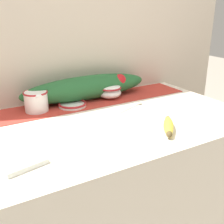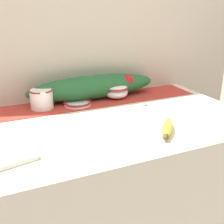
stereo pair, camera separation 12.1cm
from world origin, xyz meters
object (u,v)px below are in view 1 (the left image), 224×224
Objects in this scene: spoon at (138,104)px; napkin_stack at (19,160)px; sugar_bowl at (110,91)px; small_dish at (72,104)px; banana at (168,126)px; cream_pitcher at (36,101)px.

napkin_stack reaches higher than spoon.
sugar_bowl is 0.23m from small_dish.
napkin_stack is (-0.36, -0.41, -0.00)m from small_dish.
banana reaches higher than small_dish.
small_dish is (0.17, -0.03, -0.04)m from cream_pitcher.
cream_pitcher is 0.76× the size of spoon.
cream_pitcher is 0.95× the size of small_dish.
cream_pitcher is at bearing 171.26° from small_dish.
cream_pitcher is at bearing 179.87° from sugar_bowl.
spoon is 1.29× the size of napkin_stack.
cream_pitcher reaches higher than small_dish.
banana is at bearing -90.09° from sugar_bowl.
banana is (0.23, -0.46, 0.01)m from small_dish.
spoon is at bearing 77.79° from banana.
small_dish is (-0.23, -0.03, -0.03)m from sugar_bowl.
spoon is at bearing -20.04° from cream_pitcher.
sugar_bowl is 0.73m from napkin_stack.
sugar_bowl is 0.19m from spoon.
sugar_bowl reaches higher than napkin_stack.
spoon is at bearing -25.98° from small_dish.
napkin_stack is (-0.59, -0.44, -0.03)m from sugar_bowl.
small_dish is 1.03× the size of napkin_stack.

